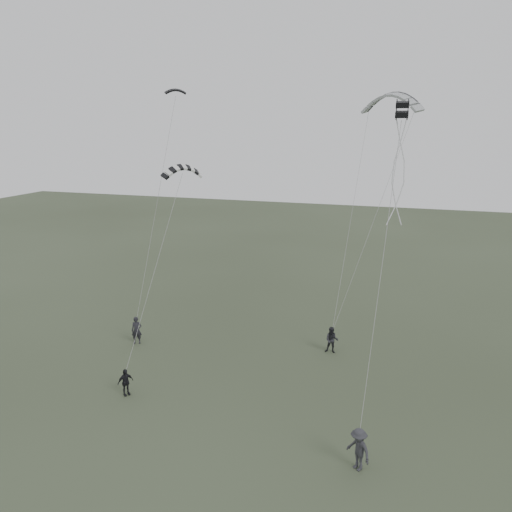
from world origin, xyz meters
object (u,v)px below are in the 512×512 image
(flyer_right, at_px, (332,340))
(flyer_center, at_px, (125,382))
(kite_pale_large, at_px, (392,95))
(flyer_left, at_px, (137,330))
(kite_striped, at_px, (182,167))
(kite_dark_small, at_px, (175,90))
(flyer_far, at_px, (358,449))
(kite_box, at_px, (402,109))

(flyer_right, distance_m, flyer_center, 13.03)
(flyer_right, height_order, kite_pale_large, kite_pale_large)
(flyer_left, xyz_separation_m, flyer_center, (2.89, -6.07, -0.17))
(flyer_center, height_order, kite_striped, kite_striped)
(flyer_center, relative_size, kite_dark_small, 1.08)
(flyer_far, relative_size, kite_pale_large, 0.45)
(flyer_left, xyz_separation_m, kite_striped, (2.93, 1.80, 10.73))
(flyer_far, bearing_deg, flyer_left, -170.01)
(flyer_right, xyz_separation_m, kite_pale_large, (2.41, 6.48, 15.35))
(flyer_left, xyz_separation_m, flyer_right, (12.68, 2.53, -0.07))
(flyer_far, bearing_deg, kite_dark_small, 175.65)
(flyer_right, relative_size, kite_striped, 0.67)
(flyer_left, distance_m, flyer_far, 17.70)
(flyer_left, relative_size, flyer_center, 1.23)
(flyer_left, distance_m, kite_pale_large, 23.29)
(flyer_left, distance_m, flyer_center, 6.72)
(kite_dark_small, relative_size, kite_pale_large, 0.33)
(kite_pale_large, height_order, kite_box, kite_pale_large)
(flyer_center, height_order, kite_dark_small, kite_dark_small)
(kite_striped, height_order, kite_box, kite_box)
(flyer_far, height_order, kite_box, kite_box)
(flyer_right, distance_m, kite_box, 15.16)
(flyer_right, distance_m, flyer_far, 11.31)
(flyer_right, bearing_deg, kite_striped, -177.06)
(flyer_right, relative_size, kite_dark_small, 1.23)
(flyer_left, xyz_separation_m, flyer_far, (15.58, -8.40, 0.02))
(kite_striped, relative_size, kite_box, 3.67)
(kite_pale_large, bearing_deg, kite_dark_small, -137.74)
(flyer_right, bearing_deg, flyer_far, -76.55)
(kite_dark_small, bearing_deg, kite_box, -58.14)
(kite_dark_small, xyz_separation_m, kite_pale_large, (13.98, 4.08, -0.31))
(flyer_center, distance_m, kite_box, 19.84)
(kite_dark_small, relative_size, kite_box, 2.01)
(flyer_center, relative_size, kite_pale_large, 0.35)
(flyer_right, xyz_separation_m, kite_striped, (-9.75, -0.73, 10.80))
(kite_dark_small, distance_m, kite_striped, 6.06)
(flyer_center, distance_m, kite_striped, 13.44)
(flyer_right, bearing_deg, kite_pale_large, 68.27)
(flyer_center, xyz_separation_m, kite_box, (13.28, 4.13, 14.16))
(flyer_left, relative_size, kite_pale_large, 0.44)
(flyer_right, relative_size, flyer_far, 0.90)
(kite_box, bearing_deg, flyer_right, 127.27)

